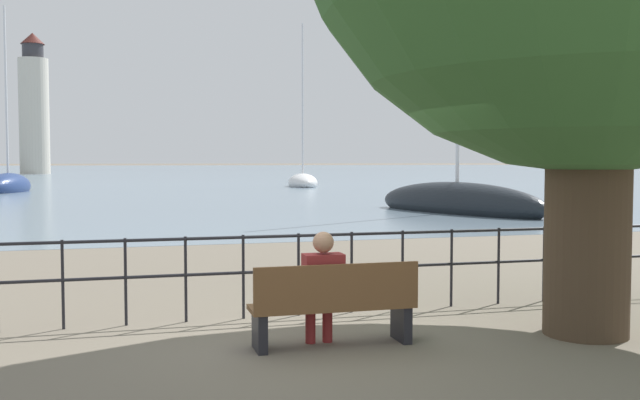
% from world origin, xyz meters
% --- Properties ---
extents(ground_plane, '(1000.00, 1000.00, 0.00)m').
position_xyz_m(ground_plane, '(0.00, 0.00, 0.00)').
color(ground_plane, '#706656').
extents(harbor_water, '(600.00, 300.00, 0.01)m').
position_xyz_m(harbor_water, '(0.00, 159.51, 0.00)').
color(harbor_water, slate).
rests_on(harbor_water, ground_plane).
extents(park_bench, '(1.77, 0.45, 0.90)m').
position_xyz_m(park_bench, '(0.00, -0.06, 0.43)').
color(park_bench, brown).
rests_on(park_bench, ground_plane).
extents(seated_person_left, '(0.42, 0.35, 1.22)m').
position_xyz_m(seated_person_left, '(-0.11, 0.01, 0.68)').
color(seated_person_left, maroon).
rests_on(seated_person_left, ground_plane).
extents(promenade_railing, '(14.19, 0.04, 1.05)m').
position_xyz_m(promenade_railing, '(0.00, 1.54, 0.69)').
color(promenade_railing, black).
rests_on(promenade_railing, ground_plane).
extents(sailboat_0, '(4.43, 8.63, 11.27)m').
position_xyz_m(sailboat_0, '(10.02, 17.45, 0.37)').
color(sailboat_0, black).
rests_on(sailboat_0, ground_plane).
extents(sailboat_1, '(2.97, 5.91, 12.73)m').
position_xyz_m(sailboat_1, '(10.90, 45.46, 0.37)').
color(sailboat_1, white).
rests_on(sailboat_1, ground_plane).
extents(sailboat_2, '(3.19, 5.56, 12.11)m').
position_xyz_m(sailboat_2, '(-9.25, 41.11, 0.41)').
color(sailboat_2, navy).
rests_on(sailboat_2, ground_plane).
extents(harbor_lighthouse, '(4.29, 4.29, 20.83)m').
position_xyz_m(harbor_lighthouse, '(-15.12, 106.36, 9.69)').
color(harbor_lighthouse, beige).
rests_on(harbor_lighthouse, ground_plane).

